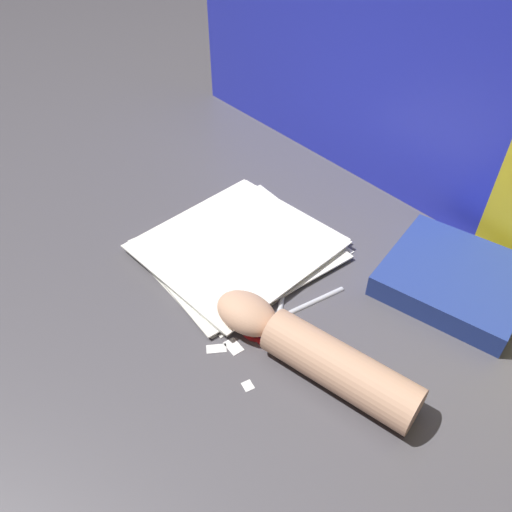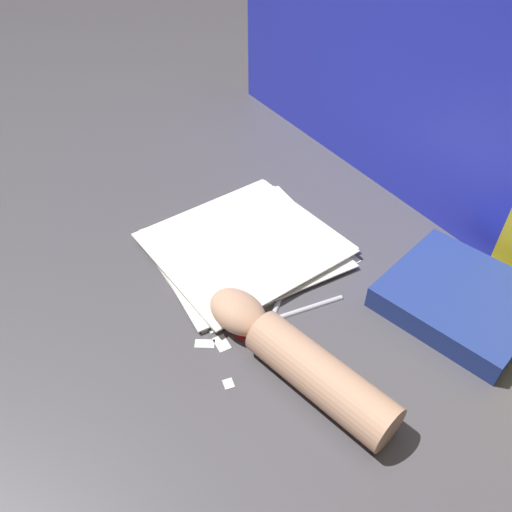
# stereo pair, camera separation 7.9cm
# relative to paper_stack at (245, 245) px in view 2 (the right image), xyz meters

# --- Properties ---
(ground_plane) EXTENTS (6.00, 6.00, 0.00)m
(ground_plane) POSITION_rel_paper_stack_xyz_m (0.11, -0.00, -0.01)
(ground_plane) COLOR #4C494F
(backdrop_panel_left) EXTENTS (0.88, 0.02, 0.50)m
(backdrop_panel_left) POSITION_rel_paper_stack_xyz_m (-0.10, 0.35, 0.24)
(backdrop_panel_left) COLOR #2833D1
(backdrop_panel_left) RESTS_ON ground_plane
(paper_stack) EXTENTS (0.30, 0.33, 0.02)m
(paper_stack) POSITION_rel_paper_stack_xyz_m (0.00, 0.00, 0.00)
(paper_stack) COLOR white
(paper_stack) RESTS_ON ground_plane
(book_closed) EXTENTS (0.26, 0.25, 0.04)m
(book_closed) POSITION_rel_paper_stack_xyz_m (0.30, 0.21, 0.01)
(book_closed) COLOR navy
(book_closed) RESTS_ON ground_plane
(scissors) EXTENTS (0.15, 0.19, 0.01)m
(scissors) POSITION_rel_paper_stack_xyz_m (0.16, -0.06, -0.00)
(scissors) COLOR silver
(scissors) RESTS_ON ground_plane
(hand_forearm) EXTENTS (0.33, 0.13, 0.07)m
(hand_forearm) POSITION_rel_paper_stack_xyz_m (0.26, -0.08, 0.02)
(hand_forearm) COLOR tan
(hand_forearm) RESTS_ON ground_plane
(paper_scrap_near) EXTENTS (0.03, 0.02, 0.00)m
(paper_scrap_near) POSITION_rel_paper_stack_xyz_m (0.16, -0.14, -0.01)
(paper_scrap_near) COLOR white
(paper_scrap_near) RESTS_ON ground_plane
(paper_scrap_mid) EXTENTS (0.02, 0.02, 0.00)m
(paper_scrap_mid) POSITION_rel_paper_stack_xyz_m (0.23, -0.17, -0.01)
(paper_scrap_mid) COLOR white
(paper_scrap_mid) RESTS_ON ground_plane
(paper_scrap_far) EXTENTS (0.03, 0.03, 0.00)m
(paper_scrap_far) POSITION_rel_paper_stack_xyz_m (0.15, -0.16, -0.01)
(paper_scrap_far) COLOR white
(paper_scrap_far) RESTS_ON ground_plane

